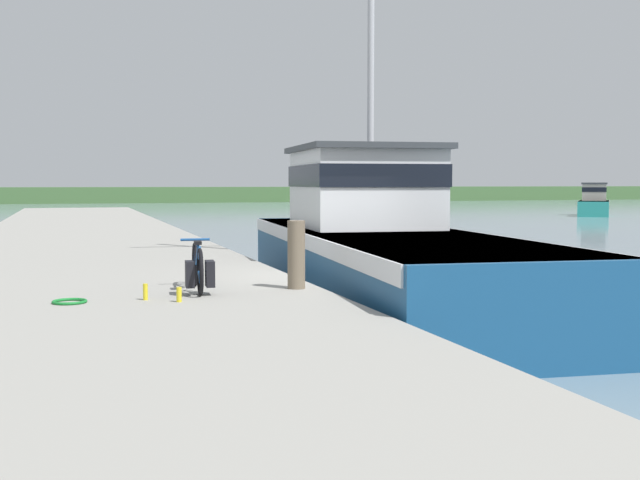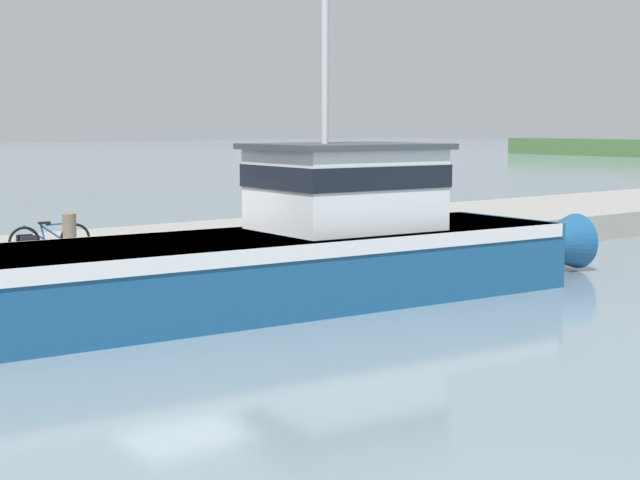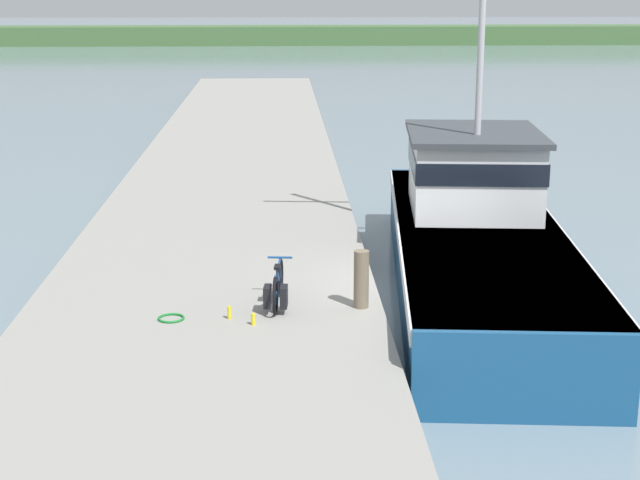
{
  "view_description": "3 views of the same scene",
  "coord_description": "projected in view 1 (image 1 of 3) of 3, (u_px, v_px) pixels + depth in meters",
  "views": [
    {
      "loc": [
        -4.89,
        -12.85,
        2.37
      ],
      "look_at": [
        -0.53,
        1.07,
        1.32
      ],
      "focal_mm": 45.0,
      "sensor_mm": 36.0,
      "label": 1
    },
    {
      "loc": [
        16.16,
        -9.64,
        3.55
      ],
      "look_at": [
        -0.14,
        3.68,
        1.04
      ],
      "focal_mm": 55.0,
      "sensor_mm": 36.0,
      "label": 2
    },
    {
      "loc": [
        -3.07,
        -17.54,
        6.29
      ],
      "look_at": [
        -2.21,
        2.88,
        0.87
      ],
      "focal_mm": 55.0,
      "sensor_mm": 36.0,
      "label": 3
    }
  ],
  "objects": [
    {
      "name": "water_bottle_on_curb",
      "position": [
        145.0,
        292.0,
        10.79
      ],
      "size": [
        0.06,
        0.06,
        0.22
      ],
      "primitive_type": "cylinder",
      "color": "yellow",
      "rests_on": "dock_pier"
    },
    {
      "name": "dock_pier",
      "position": [
        103.0,
        309.0,
        12.51
      ],
      "size": [
        6.26,
        80.0,
        0.79
      ],
      "primitive_type": "cube",
      "color": "gray",
      "rests_on": "ground_plane"
    },
    {
      "name": "far_shoreline",
      "position": [
        354.0,
        194.0,
        102.55
      ],
      "size": [
        180.0,
        5.0,
        1.85
      ],
      "primitive_type": "cube",
      "color": "#426638",
      "rests_on": "ground_plane"
    },
    {
      "name": "mooring_post",
      "position": [
        296.0,
        255.0,
        11.93
      ],
      "size": [
        0.26,
        0.26,
        1.02
      ],
      "primitive_type": "cylinder",
      "color": "#756651",
      "rests_on": "dock_pier"
    },
    {
      "name": "bicycle_touring",
      "position": [
        198.0,
        269.0,
        11.57
      ],
      "size": [
        0.51,
        1.75,
        0.74
      ],
      "rotation": [
        0.0,
        0.0,
        -0.08
      ],
      "color": "black",
      "rests_on": "dock_pier"
    },
    {
      "name": "ground_plane",
      "position": [
        368.0,
        320.0,
        13.86
      ],
      "size": [
        320.0,
        320.0,
        0.0
      ],
      "primitive_type": "plane",
      "color": "gray"
    },
    {
      "name": "hose_coil",
      "position": [
        70.0,
        301.0,
        10.53
      ],
      "size": [
        0.45,
        0.45,
        0.04
      ],
      "primitive_type": "torus",
      "color": "#197A2D",
      "rests_on": "dock_pier"
    },
    {
      "name": "fishing_boat_main",
      "position": [
        376.0,
        244.0,
        16.35
      ],
      "size": [
        4.43,
        14.94,
        10.05
      ],
      "rotation": [
        0.0,
        0.0,
        -0.09
      ],
      "color": "navy",
      "rests_on": "ground_plane"
    },
    {
      "name": "boat_red_outer",
      "position": [
        594.0,
        204.0,
        57.52
      ],
      "size": [
        4.98,
        5.87,
        2.38
      ],
      "rotation": [
        0.0,
        0.0,
        -0.65
      ],
      "color": "teal",
      "rests_on": "ground_plane"
    },
    {
      "name": "water_bottle_by_bike",
      "position": [
        179.0,
        295.0,
        10.61
      ],
      "size": [
        0.07,
        0.07,
        0.2
      ],
      "primitive_type": "cylinder",
      "color": "yellow",
      "rests_on": "dock_pier"
    }
  ]
}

